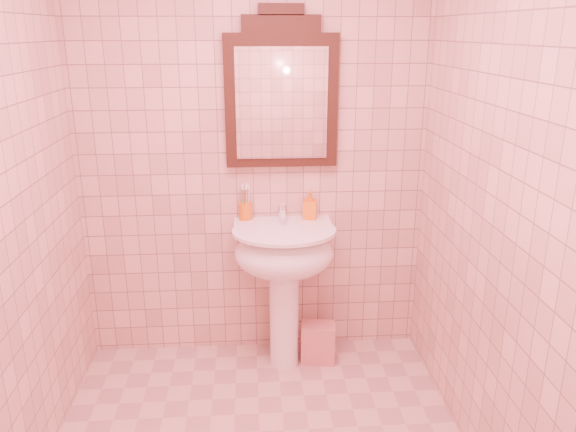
{
  "coord_description": "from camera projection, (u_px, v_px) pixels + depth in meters",
  "views": [
    {
      "loc": [
        -0.02,
        -2.06,
        1.91
      ],
      "look_at": [
        0.16,
        0.55,
        1.04
      ],
      "focal_mm": 35.0,
      "sensor_mm": 36.0,
      "label": 1
    }
  ],
  "objects": [
    {
      "name": "back_wall",
      "position": [
        253.0,
        152.0,
        3.2
      ],
      "size": [
        2.0,
        0.02,
        2.5
      ],
      "primitive_type": "cube",
      "color": "beige",
      "rests_on": "floor"
    },
    {
      "name": "pedestal_sink",
      "position": [
        284.0,
        262.0,
        3.18
      ],
      "size": [
        0.58,
        0.58,
        0.86
      ],
      "color": "white",
      "rests_on": "floor"
    },
    {
      "name": "faucet",
      "position": [
        282.0,
        212.0,
        3.23
      ],
      "size": [
        0.04,
        0.16,
        0.11
      ],
      "color": "white",
      "rests_on": "pedestal_sink"
    },
    {
      "name": "mirror",
      "position": [
        281.0,
        94.0,
        3.08
      ],
      "size": [
        0.63,
        0.06,
        0.87
      ],
      "color": "black",
      "rests_on": "back_wall"
    },
    {
      "name": "toothbrush_cup",
      "position": [
        246.0,
        211.0,
        3.26
      ],
      "size": [
        0.08,
        0.08,
        0.19
      ],
      "rotation": [
        0.0,
        0.0,
        0.41
      ],
      "color": "orange",
      "rests_on": "pedestal_sink"
    },
    {
      "name": "soap_dispenser",
      "position": [
        310.0,
        205.0,
        3.26
      ],
      "size": [
        0.09,
        0.09,
        0.17
      ],
      "primitive_type": "imported",
      "rotation": [
        0.0,
        0.0,
        -0.22
      ],
      "color": "orange",
      "rests_on": "pedestal_sink"
    },
    {
      "name": "towel",
      "position": [
        318.0,
        343.0,
        3.38
      ],
      "size": [
        0.22,
        0.16,
        0.25
      ],
      "primitive_type": "cube",
      "rotation": [
        0.0,
        0.0,
        -0.12
      ],
      "color": "tan",
      "rests_on": "floor"
    }
  ]
}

